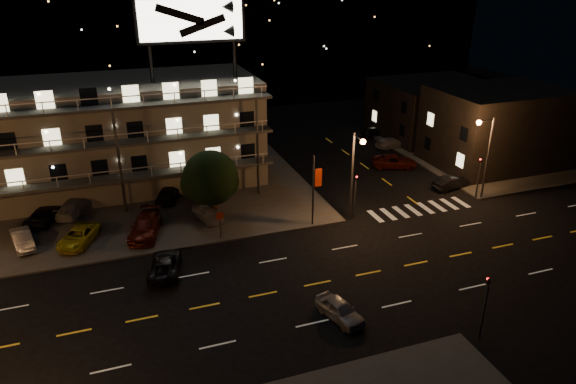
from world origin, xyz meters
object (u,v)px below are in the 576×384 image
object	(u,v)px
tree	(210,180)
road_car_west	(165,264)
lot_car_2	(79,236)
road_car_east	(340,310)
side_car_0	(451,182)
lot_car_7	(76,206)
lot_car_4	(208,213)

from	to	relation	value
tree	road_car_west	xyz separation A→B (m)	(-4.98, -7.23, -3.21)
lot_car_2	road_car_east	world-z (taller)	lot_car_2
lot_car_2	side_car_0	world-z (taller)	lot_car_2
lot_car_7	road_car_west	xyz separation A→B (m)	(6.30, -12.26, -0.22)
tree	lot_car_7	xyz separation A→B (m)	(-11.28, 5.03, -2.98)
lot_car_7	side_car_0	world-z (taller)	lot_car_7
tree	lot_car_7	bearing A→B (deg)	155.97
lot_car_4	lot_car_2	bearing A→B (deg)	165.49
tree	lot_car_4	size ratio (longest dim) A/B	1.72
tree	side_car_0	size ratio (longest dim) A/B	1.55
lot_car_2	lot_car_4	size ratio (longest dim) A/B	1.24
side_car_0	lot_car_4	bearing A→B (deg)	78.85
lot_car_2	road_car_east	xyz separation A→B (m)	(15.67, -15.53, -0.15)
tree	lot_car_4	world-z (taller)	tree
lot_car_7	side_car_0	size ratio (longest dim) A/B	1.23
lot_car_7	side_car_0	bearing A→B (deg)	-165.27
side_car_0	road_car_west	size ratio (longest dim) A/B	0.87
tree	road_car_west	bearing A→B (deg)	-124.58
side_car_0	lot_car_7	bearing A→B (deg)	71.26
lot_car_4	road_car_east	world-z (taller)	lot_car_4
lot_car_4	road_car_west	distance (m)	8.45
lot_car_4	side_car_0	distance (m)	24.53
lot_car_4	lot_car_7	distance (m)	12.00
tree	lot_car_4	distance (m)	3.11
lot_car_4	road_car_east	xyz separation A→B (m)	(5.15, -16.28, -0.14)
side_car_0	lot_car_2	bearing A→B (deg)	80.70
lot_car_4	road_car_west	world-z (taller)	lot_car_4
lot_car_2	lot_car_7	size ratio (longest dim) A/B	0.91
lot_car_2	side_car_0	size ratio (longest dim) A/B	1.12
tree	lot_car_7	distance (m)	12.70
lot_car_2	side_car_0	distance (m)	35.04
tree	road_car_west	distance (m)	9.34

